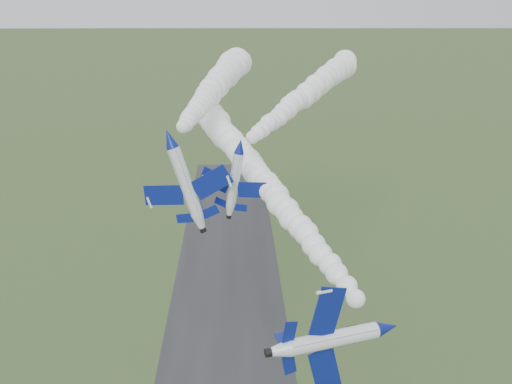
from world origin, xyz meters
TOP-DOWN VIEW (x-y plane):
  - jet_lead at (14.78, -6.41)m, footprint 4.66×11.76m
  - smoke_trail_jet_lead at (5.24, 27.61)m, footprint 23.09×63.41m
  - jet_pair_left at (-6.24, 22.96)m, footprint 11.75×14.52m
  - smoke_trail_jet_pair_left at (-1.28, 52.20)m, footprint 14.68×52.46m
  - jet_pair_right at (2.69, 22.86)m, footprint 9.30×10.90m
  - smoke_trail_jet_pair_right at (16.13, 56.58)m, footprint 27.66×66.03m

SIDE VIEW (x-z plane):
  - jet_lead at x=14.78m, z-range 30.42..40.32m
  - smoke_trail_jet_lead at x=5.24m, z-range 35.83..40.60m
  - jet_pair_right at x=2.69m, z-range 42.10..45.13m
  - jet_pair_left at x=-6.24m, z-range 42.34..47.00m
  - smoke_trail_jet_pair_right at x=16.13m, z-range 42.28..47.72m
  - smoke_trail_jet_pair_left at x=-1.28m, z-range 43.52..49.33m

